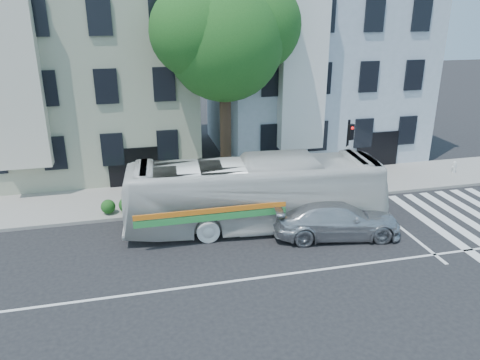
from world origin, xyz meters
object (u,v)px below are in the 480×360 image
object	(u,v)px
sedan	(336,218)
traffic_signal	(348,147)
fire_hydrant	(454,167)
bus	(255,193)

from	to	relation	value
sedan	traffic_signal	distance (m)	5.10
traffic_signal	fire_hydrant	size ratio (longest dim) A/B	5.66
traffic_signal	fire_hydrant	distance (m)	7.60
bus	fire_hydrant	bearing A→B (deg)	-69.26
traffic_signal	sedan	bearing A→B (deg)	-141.84
bus	traffic_signal	size ratio (longest dim) A/B	2.89
sedan	traffic_signal	bearing A→B (deg)	-21.04
bus	traffic_signal	world-z (taller)	traffic_signal
bus	sedan	world-z (taller)	bus
bus	traffic_signal	xyz separation A→B (m)	(5.47, 2.57, 0.94)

